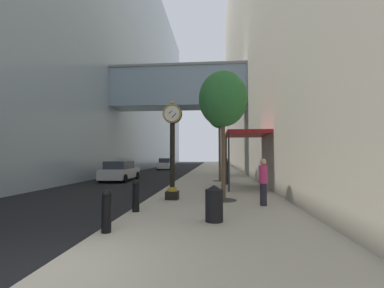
{
  "coord_description": "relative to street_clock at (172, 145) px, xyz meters",
  "views": [
    {
      "loc": [
        2.97,
        -4.13,
        2.05
      ],
      "look_at": [
        0.9,
        19.03,
        3.08
      ],
      "focal_mm": 24.31,
      "sensor_mm": 36.0,
      "label": 1
    }
  ],
  "objects": [
    {
      "name": "ground_plane",
      "position": [
        -1.09,
        19.82,
        -2.51
      ],
      "size": [
        110.0,
        110.0,
        0.0
      ],
      "primitive_type": "plane",
      "color": "black",
      "rests_on": "ground"
    },
    {
      "name": "sidewalk_right",
      "position": [
        1.92,
        22.82,
        -2.44
      ],
      "size": [
        6.01,
        80.0,
        0.14
      ],
      "primitive_type": "cube",
      "color": "#ADA593",
      "rests_on": "ground"
    },
    {
      "name": "building_block_left",
      "position": [
        -12.9,
        22.76,
        13.74
      ],
      "size": [
        22.71,
        80.0,
        32.62
      ],
      "color": "#93A8B7",
      "rests_on": "ground"
    },
    {
      "name": "building_block_right",
      "position": [
        9.42,
        22.82,
        16.96
      ],
      "size": [
        9.0,
        80.0,
        38.95
      ],
      "color": "#A89E89",
      "rests_on": "ground"
    },
    {
      "name": "street_clock",
      "position": [
        0.0,
        0.0,
        0.0
      ],
      "size": [
        0.84,
        0.55,
        4.32
      ],
      "color": "black",
      "rests_on": "sidewalk_right"
    },
    {
      "name": "bollard_nearest",
      "position": [
        -0.82,
        -5.01,
        -1.81
      ],
      "size": [
        0.25,
        0.25,
        1.07
      ],
      "color": "black",
      "rests_on": "sidewalk_right"
    },
    {
      "name": "bollard_second",
      "position": [
        -0.82,
        -2.59,
        -1.81
      ],
      "size": [
        0.25,
        0.25,
        1.07
      ],
      "color": "black",
      "rests_on": "sidewalk_right"
    },
    {
      "name": "street_tree_near",
      "position": [
        2.23,
        -0.08,
        1.95
      ],
      "size": [
        2.1,
        2.1,
        5.57
      ],
      "color": "#333335",
      "rests_on": "sidewalk_right"
    },
    {
      "name": "street_tree_mid_near",
      "position": [
        2.23,
        8.46,
        2.59
      ],
      "size": [
        1.81,
        1.81,
        6.07
      ],
      "color": "#333335",
      "rests_on": "sidewalk_right"
    },
    {
      "name": "trash_bin",
      "position": [
        1.84,
        -3.69,
        -1.83
      ],
      "size": [
        0.53,
        0.53,
        1.05
      ],
      "color": "black",
      "rests_on": "sidewalk_right"
    },
    {
      "name": "pedestrian_walking",
      "position": [
        2.67,
        6.34,
        -1.45
      ],
      "size": [
        0.47,
        0.47,
        1.73
      ],
      "color": "#23232D",
      "rests_on": "sidewalk_right"
    },
    {
      "name": "pedestrian_by_clock",
      "position": [
        3.71,
        -1.11,
        -1.41
      ],
      "size": [
        0.43,
        0.43,
        1.79
      ],
      "color": "#23232D",
      "rests_on": "sidewalk_right"
    },
    {
      "name": "storefront_awning",
      "position": [
        3.68,
        4.3,
        0.77
      ],
      "size": [
        2.4,
        3.6,
        3.3
      ],
      "color": "maroon",
      "rests_on": "sidewalk_right"
    },
    {
      "name": "car_silver_near",
      "position": [
        -5.85,
        9.31,
        -1.73
      ],
      "size": [
        2.13,
        4.65,
        1.59
      ],
      "color": "#B7BABF",
      "rests_on": "ground"
    },
    {
      "name": "car_white_mid",
      "position": [
        -5.33,
        26.63,
        -1.7
      ],
      "size": [
        2.08,
        4.67,
        1.66
      ],
      "color": "silver",
      "rests_on": "ground"
    }
  ]
}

